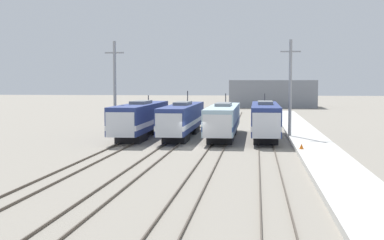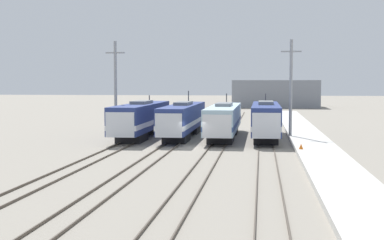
% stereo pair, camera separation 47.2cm
% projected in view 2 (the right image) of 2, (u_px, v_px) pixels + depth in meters
% --- Properties ---
extents(ground_plane, '(400.00, 400.00, 0.00)m').
position_uv_depth(ground_plane, '(193.00, 147.00, 52.00)').
color(ground_plane, gray).
extents(rail_pair_far_left, '(1.51, 120.00, 0.15)m').
position_uv_depth(rail_pair_far_left, '(123.00, 145.00, 52.90)').
color(rail_pair_far_left, '#4C4238').
rests_on(rail_pair_far_left, ground_plane).
extents(rail_pair_center_left, '(1.51, 120.00, 0.15)m').
position_uv_depth(rail_pair_center_left, '(169.00, 146.00, 52.30)').
color(rail_pair_center_left, '#4C4238').
rests_on(rail_pair_center_left, ground_plane).
extents(rail_pair_center_right, '(1.51, 120.00, 0.15)m').
position_uv_depth(rail_pair_center_right, '(217.00, 147.00, 51.69)').
color(rail_pair_center_right, '#4C4238').
rests_on(rail_pair_center_right, ground_plane).
extents(rail_pair_far_right, '(1.51, 120.00, 0.15)m').
position_uv_depth(rail_pair_far_right, '(266.00, 147.00, 51.09)').
color(rail_pair_far_right, '#4C4238').
rests_on(rail_pair_far_right, ground_plane).
extents(locomotive_far_left, '(3.13, 19.17, 4.71)m').
position_uv_depth(locomotive_far_left, '(141.00, 119.00, 60.66)').
color(locomotive_far_left, black).
rests_on(locomotive_far_left, ground_plane).
extents(locomotive_center_left, '(2.92, 19.95, 5.24)m').
position_uv_depth(locomotive_center_left, '(183.00, 119.00, 61.00)').
color(locomotive_center_left, black).
rests_on(locomotive_center_left, ground_plane).
extents(locomotive_center_right, '(3.10, 19.53, 4.95)m').
position_uv_depth(locomotive_center_right, '(224.00, 120.00, 60.14)').
color(locomotive_center_right, '#232326').
rests_on(locomotive_center_right, ground_plane).
extents(locomotive_far_right, '(2.98, 18.31, 4.96)m').
position_uv_depth(locomotive_far_right, '(266.00, 120.00, 59.27)').
color(locomotive_far_right, black).
rests_on(locomotive_far_right, ground_plane).
extents(catenary_tower_left, '(2.23, 0.34, 10.97)m').
position_uv_depth(catenary_tower_left, '(116.00, 88.00, 61.16)').
color(catenary_tower_left, gray).
rests_on(catenary_tower_left, ground_plane).
extents(catenary_tower_right, '(2.23, 0.34, 10.97)m').
position_uv_depth(catenary_tower_right, '(291.00, 88.00, 58.60)').
color(catenary_tower_right, gray).
rests_on(catenary_tower_right, ground_plane).
extents(platform, '(4.00, 120.00, 0.41)m').
position_uv_depth(platform, '(315.00, 147.00, 50.48)').
color(platform, beige).
rests_on(platform, ground_plane).
extents(traffic_cone, '(0.40, 0.40, 0.47)m').
position_uv_depth(traffic_cone, '(301.00, 146.00, 47.19)').
color(traffic_cone, orange).
rests_on(traffic_cone, platform).
extents(depot_building, '(21.15, 13.99, 6.77)m').
position_uv_depth(depot_building, '(275.00, 94.00, 134.80)').
color(depot_building, gray).
rests_on(depot_building, ground_plane).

